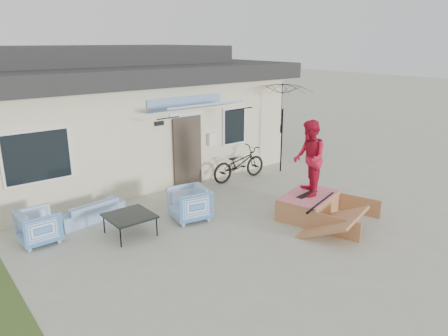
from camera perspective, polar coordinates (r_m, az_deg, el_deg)
ground at (r=9.14m, az=5.60°, el=-10.77°), size 90.00×90.00×0.00m
house at (r=15.08m, az=-15.75°, el=7.51°), size 10.80×8.49×4.10m
loveseat at (r=10.84m, az=-17.68°, el=-5.06°), size 1.73×0.76×0.65m
armchair_left at (r=10.03m, az=-23.71°, el=-7.03°), size 0.76×0.81×0.81m
armchair_right at (r=10.36m, az=-4.69°, el=-4.61°), size 0.95×0.99×0.89m
coffee_table at (r=9.84m, az=-12.53°, el=-7.47°), size 0.99×0.99×0.48m
bicycle at (r=13.22m, az=2.04°, el=1.06°), size 1.98×0.72×1.26m
patio_umbrella at (r=13.96m, az=7.87°, el=6.47°), size 1.98×1.85×2.20m
skate_ramp at (r=10.85m, az=11.29°, el=-4.92°), size 2.12×2.46×0.52m
skateboard at (r=10.77m, az=11.12°, el=-3.46°), size 0.75×0.29×0.05m
skater at (r=10.48m, az=11.41°, el=1.45°), size 1.11×1.15×1.86m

